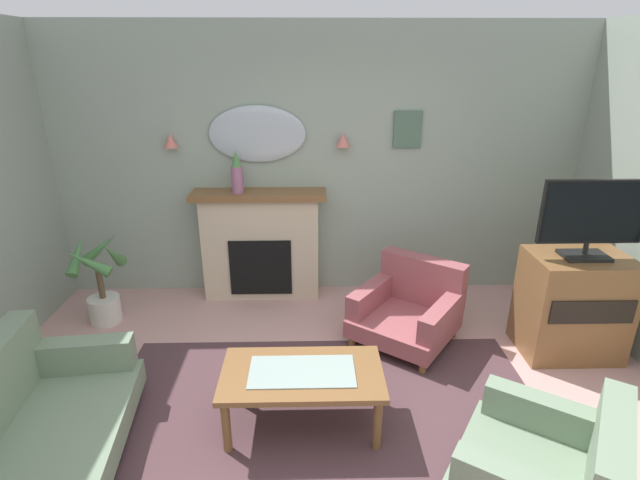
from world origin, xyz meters
name	(u,v)px	position (x,y,z in m)	size (l,w,h in m)	color
floor	(326,471)	(0.00, 0.00, -0.05)	(6.39, 6.04, 0.10)	#C6938E
wall_back	(318,165)	(0.00, 2.57, 1.38)	(6.39, 0.10, 2.77)	#93A393
patterned_rug	(325,441)	(0.00, 0.20, 0.01)	(3.20, 2.40, 0.01)	#4C3338
fireplace	(261,246)	(-0.61, 2.35, 0.57)	(1.36, 0.36, 1.16)	beige
mantel_vase_right	(237,173)	(-0.81, 2.32, 1.36)	(0.12, 0.12, 0.42)	#9E6084
wall_mirror	(257,134)	(-0.61, 2.49, 1.71)	(0.96, 0.06, 0.56)	#B2BCC6
wall_sconce_left	(170,140)	(-1.46, 2.44, 1.66)	(0.14, 0.14, 0.14)	#D17066
wall_sconce_right	(343,140)	(0.24, 2.44, 1.66)	(0.14, 0.14, 0.14)	#D17066
framed_picture	(408,129)	(0.89, 2.50, 1.75)	(0.28, 0.03, 0.36)	#4C6B56
coffee_table	(302,379)	(-0.15, 0.37, 0.38)	(1.10, 0.60, 0.45)	brown
floral_couch	(17,446)	(-1.80, -0.13, 0.32)	(1.04, 1.79, 0.76)	gray
armchair_in_corner	(552,466)	(1.24, -0.33, 0.31)	(1.12, 1.12, 0.71)	gray
armchair_beside_couch	(410,307)	(0.81, 1.48, 0.31)	(1.13, 1.14, 0.71)	#934C51
tv_cabinet	(572,305)	(2.14, 1.23, 0.45)	(0.80, 0.57, 0.90)	brown
tv_flatscreen	(593,217)	(2.14, 1.21, 1.25)	(0.84, 0.24, 0.65)	black
potted_plant_tall_palm	(100,284)	(-2.10, 1.82, 0.40)	(0.46, 0.47, 0.88)	silver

